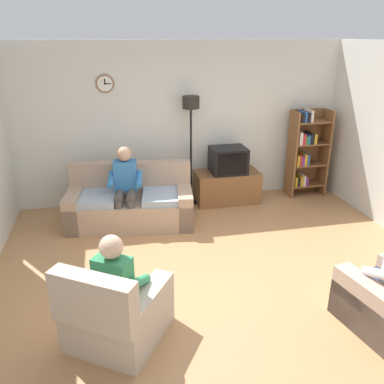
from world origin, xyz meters
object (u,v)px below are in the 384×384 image
(floor_lamp, at_px, (191,121))
(armchair_near_window, at_px, (116,313))
(bookshelf, at_px, (305,151))
(person_on_couch, at_px, (125,183))
(tv, at_px, (228,160))
(person_in_left_armchair, at_px, (119,280))
(tv_stand, at_px, (227,187))
(couch, at_px, (131,204))

(floor_lamp, height_order, armchair_near_window, floor_lamp)
(bookshelf, relative_size, person_on_couch, 1.26)
(tv, distance_m, person_in_left_armchair, 3.61)
(tv, bearing_deg, floor_lamp, 168.87)
(armchair_near_window, distance_m, person_on_couch, 2.53)
(bookshelf, xyz_separation_m, person_in_left_armchair, (-3.45, -3.10, -0.21))
(tv_stand, bearing_deg, bookshelf, 2.68)
(couch, xyz_separation_m, bookshelf, (3.19, 0.58, 0.50))
(tv_stand, distance_m, bookshelf, 1.57)
(tv, distance_m, floor_lamp, 0.93)
(person_in_left_armchair, bearing_deg, tv_stand, 56.86)
(couch, height_order, tv_stand, couch)
(person_on_couch, height_order, person_in_left_armchair, person_on_couch)
(tv_stand, distance_m, person_on_couch, 1.94)
(tv, relative_size, person_in_left_armchair, 0.54)
(armchair_near_window, relative_size, person_in_left_armchair, 1.05)
(tv, bearing_deg, bookshelf, 3.63)
(bookshelf, xyz_separation_m, armchair_near_window, (-3.50, -3.18, -0.52))
(floor_lamp, bearing_deg, armchair_near_window, -113.61)
(couch, height_order, floor_lamp, floor_lamp)
(person_in_left_armchair, bearing_deg, floor_lamp, 66.64)
(tv_stand, distance_m, person_in_left_armchair, 3.64)
(person_on_couch, bearing_deg, tv, 18.52)
(tv_stand, bearing_deg, couch, -163.38)
(person_on_couch, bearing_deg, couch, 58.95)
(floor_lamp, bearing_deg, tv, -11.13)
(armchair_near_window, bearing_deg, bookshelf, 42.21)
(couch, distance_m, person_on_couch, 0.41)
(tv, bearing_deg, person_in_left_armchair, -123.36)
(armchair_near_window, xyz_separation_m, person_on_couch, (0.25, 2.49, 0.41))
(floor_lamp, distance_m, person_on_couch, 1.56)
(bookshelf, relative_size, person_in_left_armchair, 1.40)
(tv_stand, distance_m, armchair_near_window, 3.71)
(couch, bearing_deg, bookshelf, 10.33)
(tv_stand, xyz_separation_m, person_on_couch, (-1.78, -0.62, 0.42))
(couch, relative_size, person_in_left_armchair, 1.79)
(person_on_couch, distance_m, person_in_left_armchair, 2.42)
(couch, relative_size, armchair_near_window, 1.71)
(bookshelf, bearing_deg, person_in_left_armchair, -138.07)
(couch, xyz_separation_m, tv, (1.72, 0.49, 0.46))
(tv, xyz_separation_m, person_on_couch, (-1.78, -0.60, -0.07))
(person_on_couch, relative_size, person_in_left_armchair, 1.11)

